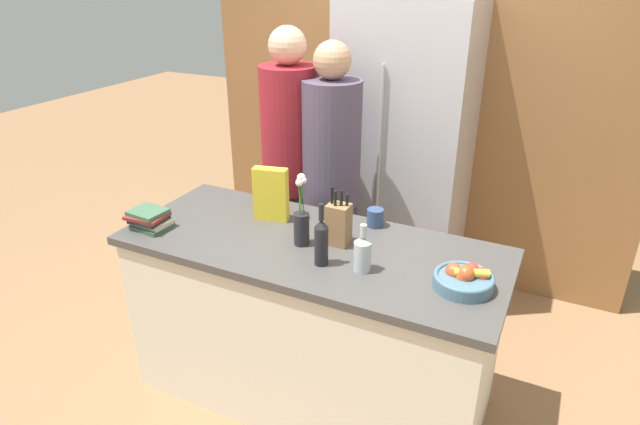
# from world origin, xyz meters

# --- Properties ---
(ground_plane) EXTENTS (14.00, 14.00, 0.00)m
(ground_plane) POSITION_xyz_m (0.00, 0.00, 0.00)
(ground_plane) COLOR #936B47
(kitchen_island) EXTENTS (1.84, 0.76, 0.91)m
(kitchen_island) POSITION_xyz_m (0.00, 0.00, 0.46)
(kitchen_island) COLOR silver
(kitchen_island) RESTS_ON ground_plane
(back_wall_wood) EXTENTS (3.04, 0.12, 2.60)m
(back_wall_wood) POSITION_xyz_m (0.00, 1.58, 1.30)
(back_wall_wood) COLOR olive
(back_wall_wood) RESTS_ON ground_plane
(refrigerator) EXTENTS (0.79, 0.63, 1.95)m
(refrigerator) POSITION_xyz_m (0.06, 1.22, 0.97)
(refrigerator) COLOR #B7B7BC
(refrigerator) RESTS_ON ground_plane
(fruit_bowl) EXTENTS (0.24, 0.24, 0.10)m
(fruit_bowl) POSITION_xyz_m (0.73, -0.06, 0.95)
(fruit_bowl) COLOR slate
(fruit_bowl) RESTS_ON kitchen_island
(knife_block) EXTENTS (0.10, 0.09, 0.28)m
(knife_block) POSITION_xyz_m (0.12, 0.06, 1.02)
(knife_block) COLOR olive
(knife_block) RESTS_ON kitchen_island
(flower_vase) EXTENTS (0.07, 0.07, 0.35)m
(flower_vase) POSITION_xyz_m (-0.04, -0.03, 1.03)
(flower_vase) COLOR #232328
(flower_vase) RESTS_ON kitchen_island
(cereal_box) EXTENTS (0.18, 0.10, 0.28)m
(cereal_box) POSITION_xyz_m (-0.30, 0.14, 1.05)
(cereal_box) COLOR yellow
(cereal_box) RESTS_ON kitchen_island
(coffee_mug) EXTENTS (0.08, 0.12, 0.09)m
(coffee_mug) POSITION_xyz_m (0.21, 0.31, 0.96)
(coffee_mug) COLOR #334770
(coffee_mug) RESTS_ON kitchen_island
(book_stack) EXTENTS (0.21, 0.17, 0.10)m
(book_stack) POSITION_xyz_m (-0.80, -0.21, 0.96)
(book_stack) COLOR #3D6047
(book_stack) RESTS_ON kitchen_island
(bottle_oil) EXTENTS (0.06, 0.06, 0.29)m
(bottle_oil) POSITION_xyz_m (0.13, -0.15, 1.03)
(bottle_oil) COLOR black
(bottle_oil) RESTS_ON kitchen_island
(bottle_vinegar) EXTENTS (0.08, 0.08, 0.22)m
(bottle_vinegar) POSITION_xyz_m (0.31, -0.12, 1.00)
(bottle_vinegar) COLOR #B2BCC1
(bottle_vinegar) RESTS_ON kitchen_island
(person_at_sink) EXTENTS (0.33, 0.33, 1.82)m
(person_at_sink) POSITION_xyz_m (-0.46, 0.64, 1.03)
(person_at_sink) COLOR #383842
(person_at_sink) RESTS_ON ground_plane
(person_in_blue) EXTENTS (0.33, 0.33, 1.76)m
(person_in_blue) POSITION_xyz_m (-0.19, 0.62, 1.00)
(person_in_blue) COLOR #383842
(person_in_blue) RESTS_ON ground_plane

